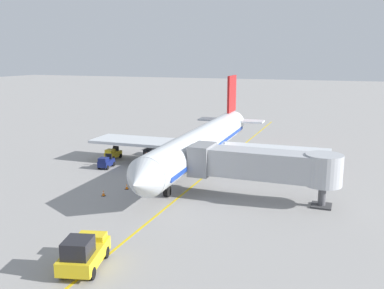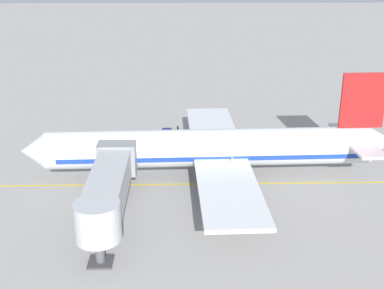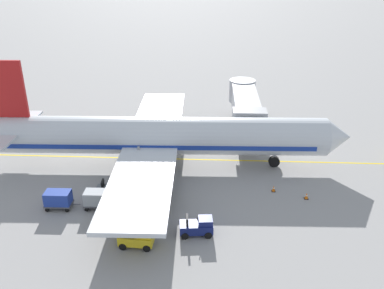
% 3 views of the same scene
% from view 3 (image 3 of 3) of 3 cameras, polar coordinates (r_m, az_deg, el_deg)
% --- Properties ---
extents(ground_plane, '(400.00, 400.00, 0.00)m').
position_cam_3_polar(ground_plane, '(42.43, -4.20, -2.01)').
color(ground_plane, gray).
extents(gate_lead_in_line, '(0.24, 80.00, 0.01)m').
position_cam_3_polar(gate_lead_in_line, '(42.43, -4.20, -2.00)').
color(gate_lead_in_line, gold).
rests_on(gate_lead_in_line, ground).
extents(parked_airliner, '(30.14, 37.28, 10.63)m').
position_cam_3_polar(parked_airliner, '(39.76, -4.65, 1.15)').
color(parked_airliner, silver).
rests_on(parked_airliner, ground).
extents(jet_bridge, '(14.28, 3.50, 4.98)m').
position_cam_3_polar(jet_bridge, '(48.06, 7.51, 5.57)').
color(jet_bridge, '#A8AAAF').
rests_on(jet_bridge, ground).
extents(baggage_tug_lead, '(1.41, 2.56, 1.62)m').
position_cam_3_polar(baggage_tug_lead, '(30.14, -7.71, -12.94)').
color(baggage_tug_lead, gold).
rests_on(baggage_tug_lead, ground).
extents(baggage_tug_trailing, '(1.49, 2.60, 1.62)m').
position_cam_3_polar(baggage_tug_trailing, '(30.99, 0.78, -11.49)').
color(baggage_tug_trailing, navy).
rests_on(baggage_tug_trailing, ground).
extents(baggage_tug_spare, '(1.46, 2.59, 1.62)m').
position_cam_3_polar(baggage_tug_spare, '(36.12, -11.21, -6.27)').
color(baggage_tug_spare, slate).
rests_on(baggage_tug_spare, ground).
extents(baggage_cart_front, '(1.33, 2.91, 1.58)m').
position_cam_3_polar(baggage_cart_front, '(34.30, -8.13, -7.36)').
color(baggage_cart_front, '#4C4C51').
rests_on(baggage_cart_front, ground).
extents(baggage_cart_second_in_train, '(1.33, 2.91, 1.58)m').
position_cam_3_polar(baggage_cart_second_in_train, '(34.72, -13.22, -7.38)').
color(baggage_cart_second_in_train, '#4C4C51').
rests_on(baggage_cart_second_in_train, ground).
extents(baggage_cart_third_in_train, '(1.33, 2.91, 1.58)m').
position_cam_3_polar(baggage_cart_third_in_train, '(35.56, -18.39, -7.24)').
color(baggage_cart_third_in_train, '#4C4C51').
rests_on(baggage_cart_third_in_train, ground).
extents(ground_crew_wing_walker, '(0.65, 0.47, 1.69)m').
position_cam_3_polar(ground_crew_wing_walker, '(38.35, -9.09, -3.74)').
color(ground_crew_wing_walker, '#232328').
rests_on(ground_crew_wing_walker, ground).
extents(ground_crew_loader, '(0.73, 0.27, 1.69)m').
position_cam_3_polar(ground_crew_loader, '(34.53, -3.63, -6.89)').
color(ground_crew_loader, '#232328').
rests_on(ground_crew_loader, ground).
extents(safety_cone_nose_left, '(0.36, 0.36, 0.59)m').
position_cam_3_polar(safety_cone_nose_left, '(36.74, 15.87, -7.00)').
color(safety_cone_nose_left, black).
rests_on(safety_cone_nose_left, ground).
extents(safety_cone_nose_right, '(0.36, 0.36, 0.59)m').
position_cam_3_polar(safety_cone_nose_right, '(37.16, 11.46, -6.11)').
color(safety_cone_nose_right, black).
rests_on(safety_cone_nose_right, ground).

